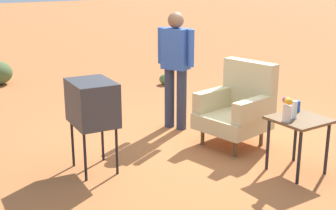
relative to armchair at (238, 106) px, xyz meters
name	(u,v)px	position (x,y,z in m)	size (l,w,h in m)	color
ground_plane	(214,141)	(-0.20, -0.21, -0.50)	(60.00, 60.00, 0.00)	#AD6033
armchair	(238,106)	(0.00, 0.00, 0.00)	(0.88, 0.90, 1.06)	brown
side_table	(299,126)	(1.04, -0.05, 0.04)	(0.56, 0.56, 0.63)	black
tv_on_stand	(92,103)	(-0.24, -1.90, 0.28)	(0.64, 0.50, 1.03)	black
person_standing	(176,63)	(-0.96, -0.32, 0.44)	(0.53, 0.35, 1.64)	#2D3347
bottle_short_clear	(294,110)	(1.01, -0.12, 0.23)	(0.06, 0.06, 0.20)	silver
soda_can_blue	(297,106)	(0.86, 0.12, 0.19)	(0.07, 0.07, 0.12)	blue
flower_vase	(287,108)	(1.05, -0.27, 0.28)	(0.14, 0.10, 0.27)	silver
shrub_mid	(166,79)	(-3.24, 1.03, -0.39)	(0.28, 0.28, 0.21)	#516B38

